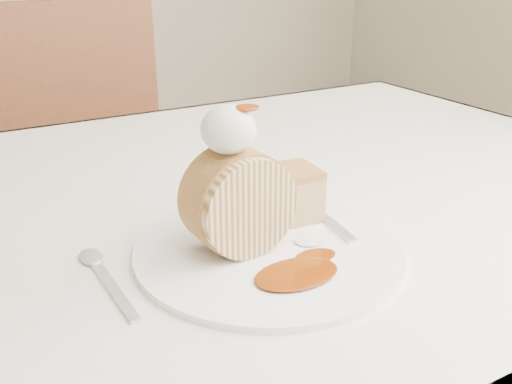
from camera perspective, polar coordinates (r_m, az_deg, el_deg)
table at (r=0.81m, az=-5.11°, el=-6.09°), size 1.40×0.90×0.75m
chair_far at (r=1.63m, az=-18.62°, el=3.44°), size 0.50×0.50×0.95m
plate at (r=0.62m, az=1.27°, el=-5.77°), size 0.31×0.31×0.01m
roulade_slice at (r=0.59m, az=-1.71°, el=-0.98°), size 0.11×0.06×0.11m
cake_chunk at (r=0.67m, az=3.35°, el=-0.50°), size 0.07×0.06×0.05m
whipped_cream at (r=0.57m, az=-2.78°, el=6.27°), size 0.06×0.06×0.05m
caramel_drizzle at (r=0.56m, az=-0.98°, el=9.03°), size 0.03×0.02×0.01m
caramel_pool at (r=0.57m, az=4.07°, el=-8.15°), size 0.09×0.07×0.00m
fork at (r=0.68m, az=7.10°, el=-2.71°), size 0.05×0.17×0.00m
spoon at (r=0.57m, az=-13.93°, el=-9.60°), size 0.03×0.14×0.00m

